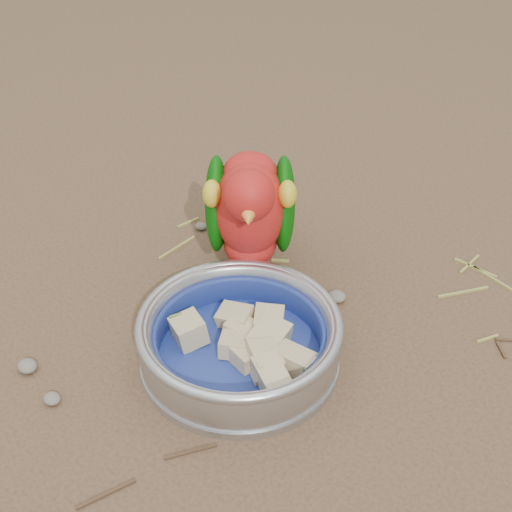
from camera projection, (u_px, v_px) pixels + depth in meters
The scene contains 6 objects.
ground at pixel (209, 432), 0.78m from camera, with size 60.00×60.00×0.00m, color brown.
food_bowl at pixel (240, 358), 0.85m from camera, with size 0.22×0.22×0.02m, color #B2B2BA.
bowl_wall at pixel (239, 337), 0.83m from camera, with size 0.22×0.22×0.04m, color #B2B2BA, non-canonical shape.
fruit_wedges at pixel (239, 342), 0.84m from camera, with size 0.13×0.13×0.03m, color tan, non-canonical shape.
lory_parrot at pixel (250, 219), 0.92m from camera, with size 0.11×0.22×0.18m, color #B21A17, non-canonical shape.
ground_debris at pixel (262, 395), 0.82m from camera, with size 0.90×0.80×0.01m, color #9B9245, non-canonical shape.
Camera 1 is at (0.36, -0.37, 0.61)m, focal length 55.00 mm.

